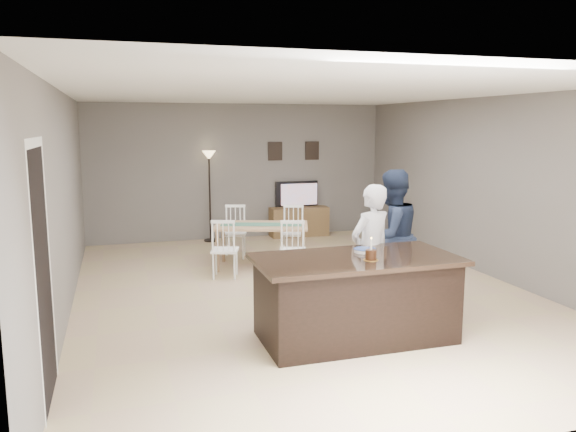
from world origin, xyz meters
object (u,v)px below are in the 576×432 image
object	(u,v)px
woman	(370,252)
plate_stack	(365,250)
kitchen_island	(355,298)
tv_console	(299,222)
man	(391,237)
television	(298,194)
birthday_cake	(371,255)
dining_table	(261,232)
floor_lamp	(209,171)

from	to	relation	value
woman	plate_stack	distance (m)	0.46
plate_stack	kitchen_island	bearing A→B (deg)	-135.34
tv_console	man	distance (m)	4.56
woman	television	bearing A→B (deg)	-119.65
kitchen_island	tv_console	bearing A→B (deg)	77.84
birthday_cake	dining_table	world-z (taller)	birthday_cake
man	dining_table	size ratio (longest dim) A/B	0.85
tv_console	birthday_cake	world-z (taller)	birthday_cake
television	birthday_cake	bearing A→B (deg)	79.15
plate_stack	woman	bearing A→B (deg)	56.30
tv_console	floor_lamp	world-z (taller)	floor_lamp
dining_table	birthday_cake	bearing A→B (deg)	-67.37
birthday_cake	plate_stack	size ratio (longest dim) A/B	0.98
kitchen_island	dining_table	xyz separation A→B (m)	(-0.19, 3.30, 0.12)
kitchen_island	plate_stack	size ratio (longest dim) A/B	8.67
kitchen_island	birthday_cake	bearing A→B (deg)	-63.90
television	birthday_cake	size ratio (longest dim) A/B	3.77
plate_stack	birthday_cake	bearing A→B (deg)	-105.30
dining_table	floor_lamp	size ratio (longest dim) A/B	1.13
television	dining_table	size ratio (longest dim) A/B	0.45
television	man	size ratio (longest dim) A/B	0.53
woman	plate_stack	xyz separation A→B (m)	(-0.25, -0.37, 0.12)
television	woman	distance (m)	5.15
tv_console	floor_lamp	bearing A→B (deg)	179.38
kitchen_island	floor_lamp	xyz separation A→B (m)	(-0.64, 5.59, 0.93)
television	plate_stack	xyz separation A→B (m)	(-1.02, -5.46, 0.06)
television	dining_table	bearing A→B (deg)	59.34
television	birthday_cake	distance (m)	5.92
kitchen_island	birthday_cake	world-z (taller)	birthday_cake
plate_stack	man	bearing A→B (deg)	48.51
television	dining_table	world-z (taller)	television
kitchen_island	woman	distance (m)	0.78
man	plate_stack	world-z (taller)	man
kitchen_island	birthday_cake	xyz separation A→B (m)	(0.09, -0.17, 0.50)
floor_lamp	man	bearing A→B (deg)	-70.70
kitchen_island	floor_lamp	size ratio (longest dim) A/B	1.20
kitchen_island	woman	bearing A→B (deg)	52.03
kitchen_island	woman	xyz separation A→B (m)	(0.43, 0.55, 0.35)
tv_console	man	bearing A→B (deg)	-93.16
television	woman	world-z (taller)	woman
dining_table	floor_lamp	distance (m)	2.47
man	birthday_cake	xyz separation A→B (m)	(-0.86, -1.22, 0.09)
kitchen_island	television	size ratio (longest dim) A/B	2.35
dining_table	television	bearing A→B (deg)	77.50
birthday_cake	woman	bearing A→B (deg)	64.64
tv_console	dining_table	world-z (taller)	dining_table
tv_console	plate_stack	bearing A→B (deg)	-100.69
tv_console	woman	xyz separation A→B (m)	(-0.77, -5.02, 0.50)
dining_table	tv_console	bearing A→B (deg)	76.73
birthday_cake	dining_table	distance (m)	3.51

